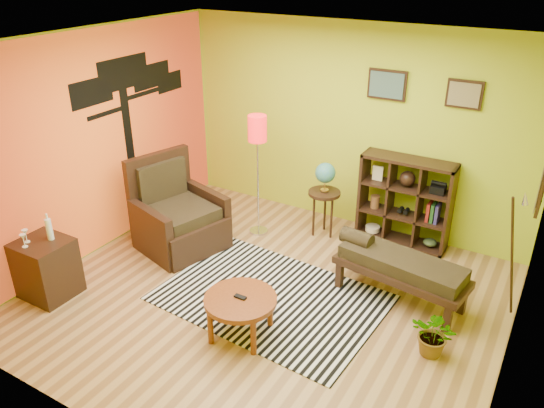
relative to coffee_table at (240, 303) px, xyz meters
The scene contains 11 objects.
ground 0.78m from the coffee_table, 97.87° to the left, with size 5.00×5.00×0.00m, color #A87F4C.
room_shell 1.58m from the coffee_table, 105.16° to the left, with size 5.04×4.54×2.82m.
zebra_rug 0.79m from the coffee_table, 94.35° to the left, with size 2.45×1.70×0.01m, color silver.
coffee_table is the anchor object (origin of this frame).
armchair 2.07m from the coffee_table, 147.25° to the left, with size 1.22×1.21×1.20m.
side_cabinet 2.35m from the coffee_table, 167.37° to the right, with size 0.58×0.53×1.00m.
floor_lamp 2.40m from the coffee_table, 117.05° to the left, with size 0.25×0.25×1.69m.
globe_table 2.40m from the coffee_table, 94.71° to the left, with size 0.43×0.43×1.06m.
cube_shelf 2.83m from the coffee_table, 73.07° to the left, with size 1.20×0.35×1.20m.
bench 1.83m from the coffee_table, 50.55° to the left, with size 1.54×0.74×0.69m.
potted_plant 1.93m from the coffee_table, 21.38° to the left, with size 0.43×0.48×0.37m, color #26661E.
Camera 1 is at (2.57, -4.26, 3.61)m, focal length 35.00 mm.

